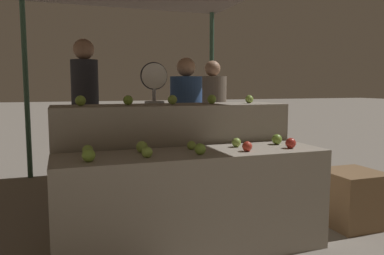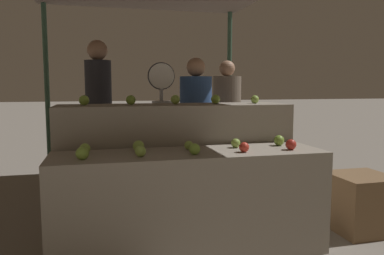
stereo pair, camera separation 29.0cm
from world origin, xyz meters
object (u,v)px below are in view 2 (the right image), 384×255
Objects in this scene: produce_scale at (162,103)px; person_customer_right at (227,112)px; person_customer_left at (99,103)px; wooden_crate_side at (361,203)px; person_vendor_at_scale at (196,118)px.

person_customer_right is (1.08, 1.05, -0.18)m from produce_scale.
person_customer_left is (-0.63, 0.84, -0.02)m from produce_scale.
produce_scale is 3.03× the size of wooden_crate_side.
wooden_crate_side is (1.17, -1.34, -0.66)m from person_vendor_at_scale.
produce_scale is 1.52m from person_customer_right.
produce_scale is at bearing 31.37° from person_customer_right.
person_customer_left is 3.63× the size of wooden_crate_side.
person_vendor_at_scale is at bearing 136.73° from person_customer_left.
produce_scale is 0.56m from person_vendor_at_scale.
person_customer_left is (-1.07, 0.55, 0.16)m from person_vendor_at_scale.
produce_scale is at bearing 42.76° from person_vendor_at_scale.
wooden_crate_side is (0.53, -2.10, -0.68)m from person_customer_right.
produce_scale is 0.83× the size of person_customer_left.
person_vendor_at_scale is 3.18× the size of wooden_crate_side.
person_vendor_at_scale is 0.99m from person_customer_right.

